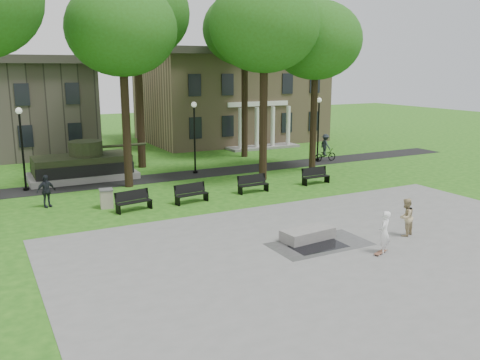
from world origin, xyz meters
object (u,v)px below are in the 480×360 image
at_px(skateboarder, 384,232).
at_px(cyclist, 325,150).
at_px(friend_watching, 406,217).
at_px(concrete_block, 308,234).
at_px(trash_bin, 106,198).
at_px(park_bench_0, 133,200).

distance_m(skateboarder, cyclist, 19.49).
bearing_deg(friend_watching, cyclist, -135.16).
height_order(concrete_block, trash_bin, trash_bin).
bearing_deg(park_bench_0, concrete_block, -66.95).
distance_m(skateboarder, friend_watching, 2.50).
bearing_deg(concrete_block, cyclist, 50.71).
relative_size(skateboarder, park_bench_0, 0.88).
relative_size(concrete_block, cyclist, 1.07).
distance_m(friend_watching, park_bench_0, 12.73).
height_order(cyclist, park_bench_0, cyclist).
height_order(concrete_block, cyclist, cyclist).
bearing_deg(cyclist, concrete_block, 143.10).
xyz_separation_m(skateboarder, trash_bin, (-7.74, 11.33, -0.35)).
height_order(concrete_block, friend_watching, friend_watching).
bearing_deg(concrete_block, park_bench_0, 123.48).
bearing_deg(friend_watching, park_bench_0, -64.46).
bearing_deg(trash_bin, cyclist, 17.08).
height_order(friend_watching, trash_bin, friend_watching).
relative_size(concrete_block, park_bench_0, 1.19).
bearing_deg(concrete_block, trash_bin, 124.84).
bearing_deg(friend_watching, trash_bin, -64.63).
distance_m(skateboarder, park_bench_0, 12.20).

